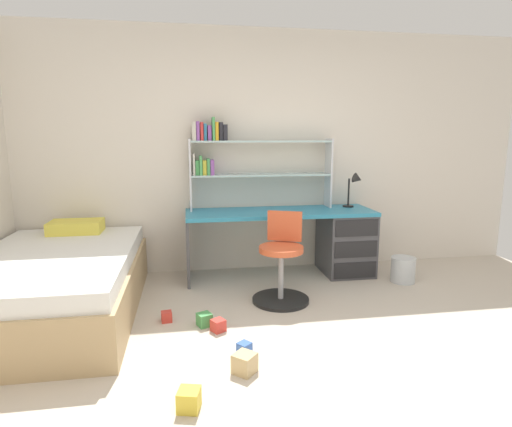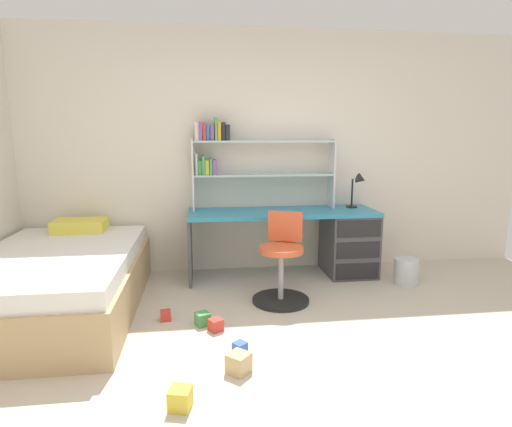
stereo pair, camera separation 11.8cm
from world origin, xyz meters
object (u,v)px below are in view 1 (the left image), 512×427
object	(u,v)px
waste_bin	(403,270)
toy_block_green_1	(204,320)
toy_block_blue_4	(244,348)
toy_block_natural_3	(245,363)
desk	(328,237)
toy_block_red_5	(167,317)
desk_lamp	(355,184)
bookshelf_hutch	(239,156)
toy_block_yellow_2	(189,400)
swivel_chair	(282,266)
bed_platform	(56,284)
toy_block_red_0	(218,325)

from	to	relation	value
waste_bin	toy_block_green_1	xyz separation A→B (m)	(-2.08, -0.71, -0.08)
toy_block_green_1	toy_block_blue_4	world-z (taller)	toy_block_green_1
waste_bin	toy_block_natural_3	world-z (taller)	waste_bin
desk	toy_block_red_5	size ratio (longest dim) A/B	23.91
desk_lamp	waste_bin	world-z (taller)	desk_lamp
bookshelf_hutch	desk_lamp	size ratio (longest dim) A/B	4.00
waste_bin	toy_block_yellow_2	bearing A→B (deg)	-141.54
bookshelf_hutch	swivel_chair	distance (m)	1.33
desk	toy_block_red_5	world-z (taller)	desk
bed_platform	swivel_chair	bearing A→B (deg)	0.57
desk_lamp	toy_block_yellow_2	size ratio (longest dim) A/B	3.24
bed_platform	toy_block_yellow_2	world-z (taller)	bed_platform
toy_block_red_5	toy_block_blue_4	bearing A→B (deg)	-47.91
bookshelf_hutch	bed_platform	distance (m)	2.14
desk_lamp	toy_block_natural_3	xyz separation A→B (m)	(-1.50, -1.92, -0.90)
toy_block_green_1	swivel_chair	bearing A→B (deg)	30.60
desk_lamp	toy_block_green_1	distance (m)	2.29
desk_lamp	toy_block_red_0	distance (m)	2.28
toy_block_red_0	toy_block_blue_4	bearing A→B (deg)	-67.66
desk	toy_block_red_0	world-z (taller)	desk
toy_block_natural_3	bed_platform	bearing A→B (deg)	141.85
bookshelf_hutch	toy_block_natural_3	world-z (taller)	bookshelf_hutch
waste_bin	toy_block_red_0	xyz separation A→B (m)	(-1.98, -0.82, -0.08)
toy_block_red_0	waste_bin	bearing A→B (deg)	22.64
desk_lamp	swivel_chair	xyz separation A→B (m)	(-1.00, -0.77, -0.65)
toy_block_red_0	toy_block_yellow_2	size ratio (longest dim) A/B	0.80
waste_bin	toy_block_natural_3	bearing A→B (deg)	-142.25
waste_bin	toy_block_green_1	bearing A→B (deg)	-161.07
desk	bed_platform	distance (m)	2.70
swivel_chair	toy_block_red_0	world-z (taller)	swivel_chair
desk	toy_block_natural_3	distance (m)	2.20
bookshelf_hutch	toy_block_natural_3	bearing A→B (deg)	-96.09
toy_block_green_1	toy_block_natural_3	size ratio (longest dim) A/B	0.80
swivel_chair	bed_platform	size ratio (longest dim) A/B	0.39
bookshelf_hutch	toy_block_natural_3	distance (m)	2.37
desk_lamp	toy_block_yellow_2	bearing A→B (deg)	-129.54
bed_platform	toy_block_green_1	xyz separation A→B (m)	(1.21, -0.41, -0.22)
waste_bin	toy_block_yellow_2	world-z (taller)	waste_bin
swivel_chair	toy_block_green_1	bearing A→B (deg)	-149.40
toy_block_red_5	toy_block_green_1	bearing A→B (deg)	-23.34
desk	toy_block_red_5	distance (m)	1.99
bookshelf_hutch	toy_block_green_1	size ratio (longest dim) A/B	14.91
bookshelf_hutch	toy_block_blue_4	world-z (taller)	bookshelf_hutch
bookshelf_hutch	toy_block_natural_3	xyz separation A→B (m)	(-0.22, -2.02, -1.22)
bookshelf_hutch	desk_lamp	bearing A→B (deg)	-4.50
desk_lamp	toy_block_blue_4	world-z (taller)	desk_lamp
bookshelf_hutch	desk_lamp	world-z (taller)	bookshelf_hutch
bed_platform	toy_block_natural_3	size ratio (longest dim) A/B	16.03
desk	toy_block_green_1	bearing A→B (deg)	-141.28
waste_bin	toy_block_blue_4	world-z (taller)	waste_bin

